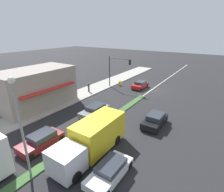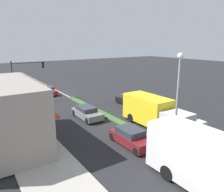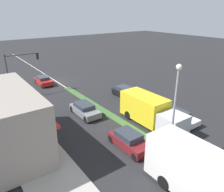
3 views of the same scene
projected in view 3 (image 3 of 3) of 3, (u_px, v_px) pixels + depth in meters
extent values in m
plane|color=#232326|center=(125.00, 125.00, 22.48)|extent=(160.00, 160.00, 0.00)
cube|color=#A8A399|center=(40.00, 159.00, 17.18)|extent=(4.00, 73.00, 0.12)
cube|color=#3D6633|center=(204.00, 174.00, 15.67)|extent=(0.90, 46.00, 0.10)
cube|color=beige|center=(57.00, 82.00, 36.06)|extent=(0.16, 60.00, 0.01)
cube|color=gray|center=(0.00, 122.00, 17.45)|extent=(5.47, 10.13, 5.09)
cube|color=red|center=(38.00, 110.00, 19.04)|extent=(0.70, 8.11, 0.20)
cylinder|color=#333338|center=(8.00, 75.00, 29.07)|extent=(0.18, 0.18, 5.60)
cylinder|color=#333338|center=(22.00, 55.00, 29.38)|extent=(4.50, 0.12, 0.12)
cube|color=black|center=(37.00, 56.00, 30.61)|extent=(0.28, 0.24, 0.84)
sphere|color=red|center=(37.00, 54.00, 30.61)|extent=(0.18, 0.18, 0.18)
sphere|color=gold|center=(37.00, 56.00, 30.71)|extent=(0.18, 0.18, 0.18)
sphere|color=green|center=(37.00, 58.00, 30.81)|extent=(0.18, 0.18, 0.18)
cylinder|color=gray|center=(174.00, 113.00, 16.77)|extent=(0.16, 0.16, 7.00)
sphere|color=silver|center=(179.00, 67.00, 15.44)|extent=(0.44, 0.44, 0.44)
cylinder|color=#282D42|center=(11.00, 105.00, 25.72)|extent=(0.26, 0.26, 0.83)
cylinder|color=#333338|center=(10.00, 100.00, 25.46)|extent=(0.34, 0.34, 0.57)
sphere|color=tan|center=(10.00, 97.00, 25.32)|extent=(0.22, 0.22, 0.22)
cube|color=yellow|center=(18.00, 87.00, 32.05)|extent=(0.45, 0.21, 0.84)
cube|color=yellow|center=(19.00, 88.00, 31.81)|extent=(0.45, 0.21, 0.84)
cube|color=silver|center=(173.00, 124.00, 20.04)|extent=(2.28, 2.20, 1.90)
cube|color=yellow|center=(144.00, 107.00, 22.82)|extent=(2.40, 5.10, 2.60)
cylinder|color=black|center=(181.00, 129.00, 20.76)|extent=(0.28, 0.90, 0.90)
cylinder|color=black|center=(166.00, 136.00, 19.58)|extent=(0.28, 0.90, 0.90)
cylinder|color=black|center=(143.00, 110.00, 24.76)|extent=(0.28, 0.90, 0.90)
cylinder|color=black|center=(128.00, 115.00, 23.58)|extent=(0.28, 0.90, 0.90)
cylinder|color=black|center=(186.00, 168.00, 15.55)|extent=(0.30, 0.96, 0.96)
cylinder|color=black|center=(164.00, 182.00, 14.32)|extent=(0.30, 0.96, 0.96)
cube|color=slate|center=(85.00, 111.00, 24.42)|extent=(1.86, 4.16, 0.66)
cube|color=#2D333D|center=(84.00, 105.00, 24.37)|extent=(1.58, 2.29, 0.45)
cylinder|color=black|center=(99.00, 115.00, 23.70)|extent=(0.22, 0.70, 0.70)
cylinder|color=black|center=(86.00, 119.00, 22.80)|extent=(0.22, 0.70, 0.70)
cylinder|color=black|center=(85.00, 105.00, 26.16)|extent=(0.22, 0.70, 0.70)
cylinder|color=black|center=(72.00, 109.00, 25.26)|extent=(0.22, 0.70, 0.70)
cube|color=black|center=(125.00, 93.00, 29.64)|extent=(1.82, 3.90, 0.69)
cube|color=#2D333D|center=(125.00, 89.00, 29.57)|extent=(1.55, 2.15, 0.50)
cylinder|color=black|center=(137.00, 97.00, 28.98)|extent=(0.22, 0.61, 0.61)
cylinder|color=black|center=(128.00, 99.00, 28.10)|extent=(0.22, 0.61, 0.61)
cylinder|color=black|center=(123.00, 90.00, 31.33)|extent=(0.22, 0.61, 0.61)
cylinder|color=black|center=(114.00, 92.00, 30.45)|extent=(0.22, 0.61, 0.61)
cube|color=silver|center=(179.00, 118.00, 22.90)|extent=(1.76, 4.03, 0.59)
cube|color=#2D333D|center=(178.00, 113.00, 22.87)|extent=(1.50, 2.21, 0.42)
cylinder|color=black|center=(196.00, 123.00, 22.19)|extent=(0.22, 0.67, 0.67)
cylinder|color=black|center=(187.00, 127.00, 21.34)|extent=(0.22, 0.67, 0.67)
cylinder|color=black|center=(172.00, 112.00, 24.57)|extent=(0.22, 0.67, 0.67)
cylinder|color=black|center=(163.00, 115.00, 23.72)|extent=(0.22, 0.67, 0.67)
cube|color=#AD1E1E|center=(44.00, 81.00, 34.50)|extent=(1.80, 3.86, 0.67)
cube|color=#2D333D|center=(43.00, 78.00, 34.44)|extent=(1.53, 2.12, 0.43)
cylinder|color=black|center=(52.00, 84.00, 33.86)|extent=(0.22, 0.63, 0.63)
cylinder|color=black|center=(42.00, 86.00, 32.99)|extent=(0.22, 0.63, 0.63)
cylinder|color=black|center=(45.00, 79.00, 36.16)|extent=(0.22, 0.63, 0.63)
cylinder|color=black|center=(36.00, 81.00, 35.29)|extent=(0.22, 0.63, 0.63)
cube|color=maroon|center=(130.00, 142.00, 18.59)|extent=(1.82, 4.01, 0.69)
cube|color=#2D333D|center=(128.00, 135.00, 18.53)|extent=(1.54, 2.20, 0.51)
cylinder|color=black|center=(150.00, 150.00, 17.91)|extent=(0.22, 0.64, 0.64)
cylinder|color=black|center=(135.00, 157.00, 17.03)|extent=(0.22, 0.64, 0.64)
cylinder|color=black|center=(125.00, 133.00, 20.31)|extent=(0.22, 0.64, 0.64)
cylinder|color=black|center=(111.00, 139.00, 19.43)|extent=(0.22, 0.64, 0.64)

